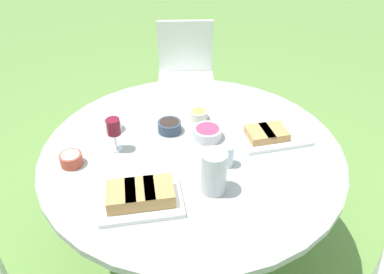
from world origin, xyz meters
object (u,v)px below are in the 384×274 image
(water_pitcher, at_px, (214,172))
(chair_far_back, at_px, (186,70))
(dining_table, at_px, (192,162))
(wine_glass, at_px, (114,128))

(water_pitcher, bearing_deg, chair_far_back, -62.80)
(dining_table, distance_m, wine_glass, 0.43)
(dining_table, height_order, chair_far_back, chair_far_back)
(dining_table, distance_m, chair_far_back, 1.29)
(chair_far_back, relative_size, water_pitcher, 4.60)
(water_pitcher, xyz_separation_m, wine_glass, (0.53, -0.09, 0.03))
(water_pitcher, relative_size, wine_glass, 1.12)
(dining_table, relative_size, wine_glass, 8.53)
(chair_far_back, relative_size, wine_glass, 5.16)
(chair_far_back, xyz_separation_m, water_pitcher, (-0.73, 1.42, 0.30))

